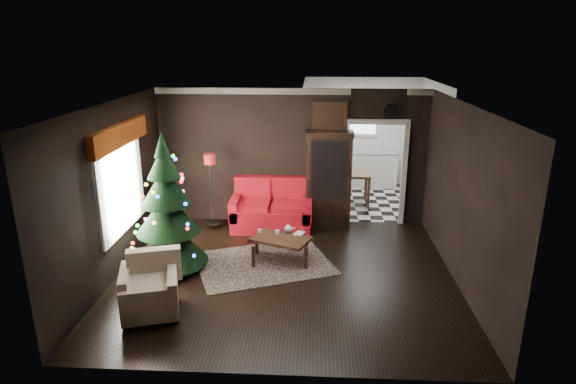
# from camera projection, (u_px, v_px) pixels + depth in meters

# --- Properties ---
(floor) EXTENTS (5.50, 5.50, 0.00)m
(floor) POSITION_uv_depth(u_px,v_px,m) (285.00, 274.00, 7.95)
(floor) COLOR black
(floor) RESTS_ON ground
(ceiling) EXTENTS (5.50, 5.50, 0.00)m
(ceiling) POSITION_uv_depth(u_px,v_px,m) (285.00, 104.00, 7.11)
(ceiling) COLOR white
(ceiling) RESTS_ON ground
(wall_back) EXTENTS (5.50, 0.00, 5.50)m
(wall_back) POSITION_uv_depth(u_px,v_px,m) (292.00, 157.00, 9.91)
(wall_back) COLOR black
(wall_back) RESTS_ON ground
(wall_front) EXTENTS (5.50, 0.00, 5.50)m
(wall_front) POSITION_uv_depth(u_px,v_px,m) (271.00, 266.00, 5.15)
(wall_front) COLOR black
(wall_front) RESTS_ON ground
(wall_left) EXTENTS (0.00, 5.50, 5.50)m
(wall_left) POSITION_uv_depth(u_px,v_px,m) (113.00, 191.00, 7.67)
(wall_left) COLOR black
(wall_left) RESTS_ON ground
(wall_right) EXTENTS (0.00, 5.50, 5.50)m
(wall_right) POSITION_uv_depth(u_px,v_px,m) (463.00, 197.00, 7.39)
(wall_right) COLOR black
(wall_right) RESTS_ON ground
(doorway) EXTENTS (1.10, 0.10, 2.10)m
(doorway) POSITION_uv_depth(u_px,v_px,m) (374.00, 175.00, 9.93)
(doorway) COLOR white
(doorway) RESTS_ON ground
(left_window) EXTENTS (0.05, 1.60, 1.40)m
(left_window) POSITION_uv_depth(u_px,v_px,m) (120.00, 185.00, 7.85)
(left_window) COLOR white
(left_window) RESTS_ON wall_left
(valance) EXTENTS (0.12, 2.10, 0.35)m
(valance) POSITION_uv_depth(u_px,v_px,m) (120.00, 135.00, 7.59)
(valance) COLOR maroon
(valance) RESTS_ON wall_left
(kitchen_floor) EXTENTS (3.00, 3.00, 0.00)m
(kitchen_floor) POSITION_uv_depth(u_px,v_px,m) (365.00, 200.00, 11.67)
(kitchen_floor) COLOR silver
(kitchen_floor) RESTS_ON ground
(kitchen_window) EXTENTS (0.70, 0.06, 0.70)m
(kitchen_window) POSITION_uv_depth(u_px,v_px,m) (362.00, 120.00, 12.54)
(kitchen_window) COLOR white
(kitchen_window) RESTS_ON ground
(rug) EXTENTS (2.67, 2.33, 0.01)m
(rug) POSITION_uv_depth(u_px,v_px,m) (264.00, 263.00, 8.34)
(rug) COLOR #2D222B
(rug) RESTS_ON ground
(loveseat) EXTENTS (1.70, 0.90, 1.00)m
(loveseat) POSITION_uv_depth(u_px,v_px,m) (271.00, 205.00, 9.77)
(loveseat) COLOR maroon
(loveseat) RESTS_ON ground
(curio_cabinet) EXTENTS (0.90, 0.45, 1.90)m
(curio_cabinet) POSITION_uv_depth(u_px,v_px,m) (328.00, 182.00, 9.79)
(curio_cabinet) COLOR black
(curio_cabinet) RESTS_ON ground
(floor_lamp) EXTENTS (0.31, 0.31, 1.47)m
(floor_lamp) POSITION_uv_depth(u_px,v_px,m) (211.00, 190.00, 9.64)
(floor_lamp) COLOR black
(floor_lamp) RESTS_ON ground
(christmas_tree) EXTENTS (1.63, 1.63, 2.39)m
(christmas_tree) POSITION_uv_depth(u_px,v_px,m) (167.00, 209.00, 7.89)
(christmas_tree) COLOR black
(christmas_tree) RESTS_ON ground
(armchair) EXTENTS (0.99, 0.99, 0.82)m
(armchair) POSITION_uv_depth(u_px,v_px,m) (149.00, 285.00, 6.68)
(armchair) COLOR beige
(armchair) RESTS_ON ground
(coffee_table) EXTENTS (1.12, 0.91, 0.44)m
(coffee_table) POSITION_uv_depth(u_px,v_px,m) (281.00, 249.00, 8.35)
(coffee_table) COLOR black
(coffee_table) RESTS_ON rug
(teapot) EXTENTS (0.18, 0.18, 0.15)m
(teapot) POSITION_uv_depth(u_px,v_px,m) (288.00, 229.00, 8.48)
(teapot) COLOR silver
(teapot) RESTS_ON coffee_table
(cup_a) EXTENTS (0.08, 0.08, 0.06)m
(cup_a) POSITION_uv_depth(u_px,v_px,m) (260.00, 231.00, 8.52)
(cup_a) COLOR white
(cup_a) RESTS_ON coffee_table
(cup_b) EXTENTS (0.10, 0.10, 0.07)m
(cup_b) POSITION_uv_depth(u_px,v_px,m) (277.00, 232.00, 8.45)
(cup_b) COLOR white
(cup_b) RESTS_ON coffee_table
(book) EXTENTS (0.15, 0.08, 0.21)m
(book) POSITION_uv_depth(u_px,v_px,m) (295.00, 227.00, 8.46)
(book) COLOR tan
(book) RESTS_ON coffee_table
(wall_clock) EXTENTS (0.32, 0.32, 0.06)m
(wall_clock) POSITION_uv_depth(u_px,v_px,m) (391.00, 110.00, 9.46)
(wall_clock) COLOR silver
(wall_clock) RESTS_ON wall_back
(painting) EXTENTS (0.62, 0.05, 0.52)m
(painting) POSITION_uv_depth(u_px,v_px,m) (330.00, 117.00, 9.57)
(painting) COLOR #AE7F3F
(painting) RESTS_ON wall_back
(kitchen_counter) EXTENTS (1.80, 0.60, 0.90)m
(kitchen_counter) POSITION_uv_depth(u_px,v_px,m) (361.00, 169.00, 12.68)
(kitchen_counter) COLOR white
(kitchen_counter) RESTS_ON ground
(kitchen_table) EXTENTS (0.70, 0.70, 0.75)m
(kitchen_table) POSITION_uv_depth(u_px,v_px,m) (354.00, 188.00, 11.29)
(kitchen_table) COLOR brown
(kitchen_table) RESTS_ON ground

